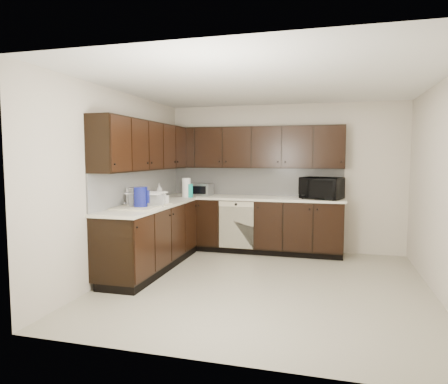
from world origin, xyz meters
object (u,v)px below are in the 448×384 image
object	(u,v)px
microwave	(321,188)
storage_bin	(147,199)
sink	(142,211)
blue_pitcher	(141,198)
toaster_oven	(202,189)

from	to	relation	value
microwave	storage_bin	bearing A→B (deg)	-126.29
sink	microwave	distance (m)	2.87
sink	blue_pitcher	distance (m)	0.23
microwave	toaster_oven	xyz separation A→B (m)	(-2.02, 0.05, -0.07)
microwave	storage_bin	world-z (taller)	microwave
toaster_oven	storage_bin	distance (m)	1.61
sink	storage_bin	bearing A→B (deg)	81.32
sink	toaster_oven	distance (m)	1.74
toaster_oven	storage_bin	size ratio (longest dim) A/B	0.72
microwave	storage_bin	distance (m)	2.77
blue_pitcher	toaster_oven	bearing A→B (deg)	68.77
toaster_oven	blue_pitcher	distance (m)	1.84
microwave	blue_pitcher	world-z (taller)	microwave
microwave	blue_pitcher	size ratio (longest dim) A/B	2.22
toaster_oven	blue_pitcher	world-z (taller)	blue_pitcher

